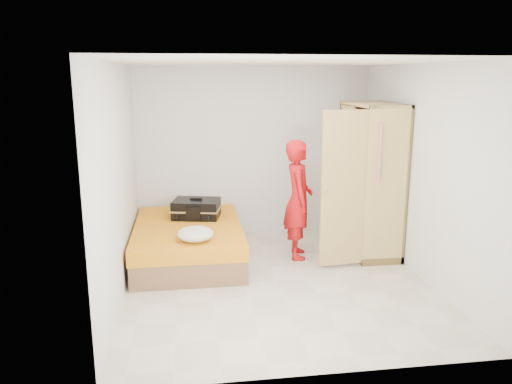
{
  "coord_description": "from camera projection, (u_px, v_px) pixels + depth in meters",
  "views": [
    {
      "loc": [
        -1.04,
        -5.62,
        2.44
      ],
      "look_at": [
        -0.17,
        0.55,
        1.0
      ],
      "focal_mm": 35.0,
      "sensor_mm": 36.0,
      "label": 1
    }
  ],
  "objects": [
    {
      "name": "pillow",
      "position": [
        196.0,
        205.0,
        7.56
      ],
      "size": [
        0.61,
        0.33,
        0.11
      ],
      "primitive_type": "cube",
      "rotation": [
        0.0,
        0.0,
        0.04
      ],
      "color": "silver",
      "rests_on": "bed"
    },
    {
      "name": "wardrobe",
      "position": [
        368.0,
        184.0,
        6.92
      ],
      "size": [
        1.17,
        1.23,
        2.1
      ],
      "color": "#DCC26B",
      "rests_on": "ground"
    },
    {
      "name": "bed",
      "position": [
        188.0,
        242.0,
        6.79
      ],
      "size": [
        1.42,
        2.02,
        0.5
      ],
      "color": "brown",
      "rests_on": "ground"
    },
    {
      "name": "room",
      "position": [
        277.0,
        177.0,
        5.83
      ],
      "size": [
        4.0,
        4.02,
        2.6
      ],
      "color": "beige",
      "rests_on": "ground"
    },
    {
      "name": "person",
      "position": [
        298.0,
        200.0,
        6.78
      ],
      "size": [
        0.46,
        0.64,
        1.63
      ],
      "primitive_type": "imported",
      "rotation": [
        0.0,
        0.0,
        1.45
      ],
      "color": "red",
      "rests_on": "ground"
    },
    {
      "name": "suitcase",
      "position": [
        196.0,
        209.0,
        7.04
      ],
      "size": [
        0.74,
        0.61,
        0.28
      ],
      "rotation": [
        0.0,
        0.0,
        -0.21
      ],
      "color": "black",
      "rests_on": "bed"
    },
    {
      "name": "round_cushion",
      "position": [
        195.0,
        234.0,
        6.04
      ],
      "size": [
        0.44,
        0.44,
        0.17
      ],
      "primitive_type": "ellipsoid",
      "color": "silver",
      "rests_on": "bed"
    }
  ]
}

